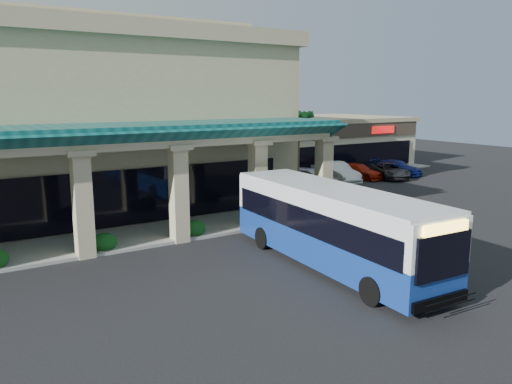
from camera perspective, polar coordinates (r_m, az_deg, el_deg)
ground at (r=21.89m, az=4.25°, el=-7.71°), size 110.00×110.00×0.00m
main_building at (r=32.94m, az=-24.85°, el=7.63°), size 30.80×14.80×11.35m
arcade at (r=24.18m, az=-21.31°, el=0.32°), size 30.00×6.20×5.70m
strip_mall at (r=50.96m, az=4.47°, el=5.74°), size 22.50×12.50×4.90m
palm_0 at (r=34.85m, az=4.78°, el=4.79°), size 2.40×2.40×6.60m
palm_1 at (r=37.88m, az=3.23°, el=4.68°), size 2.40×2.40×5.80m
broadleaf_tree at (r=41.07m, az=-3.13°, el=4.47°), size 2.60×2.60×4.81m
transit_bus at (r=20.79m, az=8.59°, el=-4.05°), size 3.42×12.00×3.31m
pedestrian at (r=24.12m, az=11.09°, el=-3.93°), size 0.65×0.77×1.78m
car_silver at (r=38.79m, az=6.09°, el=1.68°), size 3.66×5.15×1.63m
car_white at (r=41.45m, az=9.08°, el=2.24°), size 2.51×5.34×1.69m
car_red at (r=43.75m, az=11.59°, el=2.34°), size 2.86×4.80×1.30m
car_gray at (r=44.59m, az=14.94°, el=2.38°), size 3.90×5.35×1.35m
car_extra at (r=46.66m, az=15.72°, el=2.71°), size 3.18×5.04×1.36m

